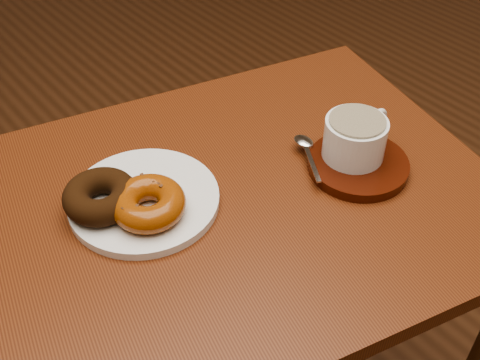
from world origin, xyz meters
TOP-DOWN VIEW (x-y plane):
  - cafe_table at (-0.10, 0.04)m, footprint 0.86×0.72m
  - donut_plate at (-0.20, 0.10)m, footprint 0.29×0.29m
  - donut_cinnamon at (-0.25, 0.12)m, footprint 0.13×0.13m
  - donut_caramel at (-0.21, 0.07)m, footprint 0.13×0.13m
  - saucer at (0.08, -0.03)m, footprint 0.18×0.18m
  - coffee_cup at (0.09, -0.01)m, footprint 0.12×0.09m
  - teaspoon at (0.04, 0.04)m, footprint 0.06×0.10m

SIDE VIEW (x-z plane):
  - cafe_table at x=-0.10m, z-range 0.24..0.94m
  - donut_plate at x=-0.20m, z-range 0.70..0.72m
  - saucer at x=0.08m, z-range 0.70..0.72m
  - teaspoon at x=0.04m, z-range 0.72..0.73m
  - donut_caramel at x=-0.21m, z-range 0.72..0.75m
  - donut_cinnamon at x=-0.25m, z-range 0.72..0.75m
  - coffee_cup at x=0.09m, z-range 0.72..0.78m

